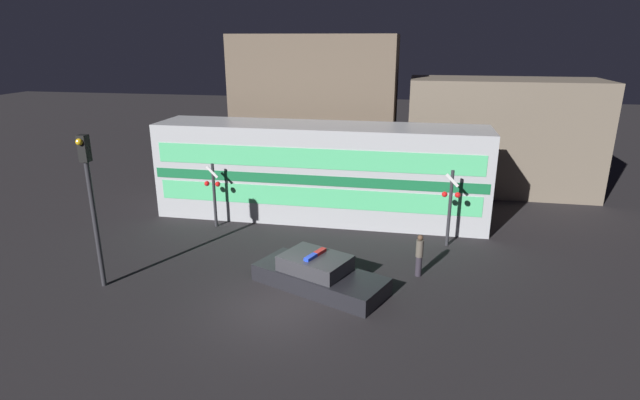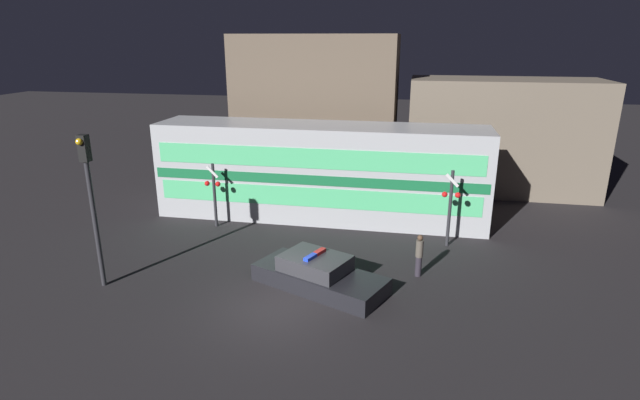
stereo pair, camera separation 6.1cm
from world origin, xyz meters
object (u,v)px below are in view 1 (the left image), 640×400
(crossing_signal_near, at_px, (450,204))
(pedestrian, at_px, (419,255))
(police_car, at_px, (319,275))
(train, at_px, (320,172))
(traffic_light_corner, at_px, (91,194))

(crossing_signal_near, bearing_deg, pedestrian, -111.22)
(police_car, height_order, pedestrian, pedestrian)
(train, relative_size, pedestrian, 9.62)
(train, height_order, police_car, train)
(pedestrian, height_order, traffic_light_corner, traffic_light_corner)
(train, relative_size, crossing_signal_near, 4.75)
(crossing_signal_near, xyz_separation_m, traffic_light_corner, (-12.33, -6.01, 1.55))
(train, distance_m, pedestrian, 7.64)
(train, xyz_separation_m, pedestrian, (4.84, -5.73, -1.45))
(pedestrian, distance_m, crossing_signal_near, 3.49)
(pedestrian, bearing_deg, crossing_signal_near, 68.78)
(crossing_signal_near, bearing_deg, police_car, -135.20)
(train, height_order, traffic_light_corner, traffic_light_corner)
(crossing_signal_near, height_order, traffic_light_corner, traffic_light_corner)
(pedestrian, relative_size, traffic_light_corner, 0.30)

